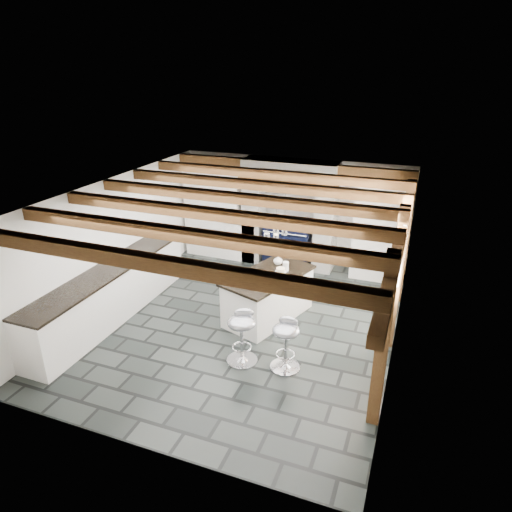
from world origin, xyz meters
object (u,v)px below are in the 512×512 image
at_px(bar_stool_far, 242,330).
at_px(kitchen_island, 268,295).
at_px(range_cooker, 288,244).
at_px(bar_stool_near, 286,338).

bearing_deg(bar_stool_far, kitchen_island, 68.91).
relative_size(range_cooker, bar_stool_far, 1.16).
xyz_separation_m(bar_stool_near, bar_stool_far, (-0.66, -0.07, 0.02)).
bearing_deg(bar_stool_far, bar_stool_near, -17.51).
bearing_deg(bar_stool_near, range_cooker, 102.52).
bearing_deg(range_cooker, kitchen_island, -81.41).
bearing_deg(range_cooker, bar_stool_near, -73.57).
distance_m(range_cooker, bar_stool_far, 3.73).
distance_m(kitchen_island, bar_stool_far, 1.38).
bearing_deg(kitchen_island, bar_stool_far, -68.64).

